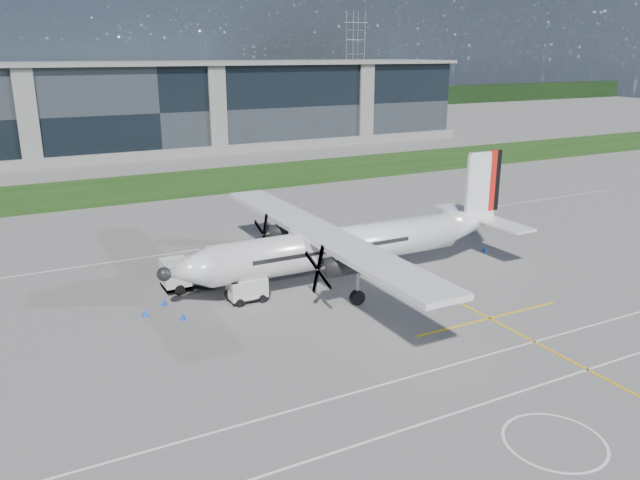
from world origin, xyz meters
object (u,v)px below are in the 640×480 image
Objects in this scene: pylon_east at (355,59)px; safety_cone_nose_stbd at (164,302)px; fuel_tanker_truck at (199,270)px; safety_cone_tail at (485,249)px; safety_cone_fwd at (145,313)px; safety_cone_nose_port at (183,316)px; ground_crew_person at (237,275)px; baggage_tug at (247,290)px; turboprop_aircraft at (351,223)px.

safety_cone_nose_stbd is (-100.88, -143.51, -14.75)m from pylon_east.
fuel_tanker_truck reaches higher than safety_cone_tail.
fuel_tanker_truck is 13.80× the size of safety_cone_tail.
safety_cone_nose_port is at bearing -40.18° from safety_cone_fwd.
safety_cone_tail is at bearing 0.50° from safety_cone_fwd.
safety_cone_nose_port is (-5.38, -3.99, -0.73)m from ground_crew_person.
pylon_east is 176.04m from safety_cone_nose_stbd.
pylon_east is at bearing 55.59° from safety_cone_nose_port.
pylon_east reaches higher than safety_cone_tail.
safety_cone_fwd is 1.00× the size of safety_cone_tail.
baggage_tug is 5.19m from safety_cone_nose_port.
fuel_tanker_truck is at bearing 172.25° from safety_cone_tail.
ground_crew_person is 3.94× the size of safety_cone_nose_stbd.
ground_crew_person is (-8.56, 2.41, -3.63)m from turboprop_aircraft.
safety_cone_fwd is at bearing 174.24° from baggage_tug.
turboprop_aircraft is 14.69m from safety_cone_nose_port.
pylon_east is at bearing 56.76° from baggage_tug.
pylon_east is 172.05m from fuel_tanker_truck.
turboprop_aircraft reaches higher than safety_cone_nose_stbd.
safety_cone_nose_port is 1.00× the size of safety_cone_tail.
baggage_tug is (-95.35, -145.51, -14.13)m from pylon_east.
ground_crew_person is 5.98m from safety_cone_nose_stbd.
turboprop_aircraft is 14.95m from safety_cone_tail.
fuel_tanker_truck is 3.50× the size of ground_crew_person.
baggage_tug is at bearing 12.02° from safety_cone_nose_port.
turboprop_aircraft is at bearing -120.81° from pylon_east.
baggage_tug is at bearing -63.83° from fuel_tanker_truck.
baggage_tug is 5.78× the size of safety_cone_nose_port.
fuel_tanker_truck reaches higher than safety_cone_fwd.
safety_cone_tail is at bearing 1.92° from turboprop_aircraft.
turboprop_aircraft is at bearing -5.90° from safety_cone_nose_stbd.
pylon_east reaches higher than fuel_tanker_truck.
ground_crew_person is 6.74m from safety_cone_nose_port.
ground_crew_person reaches higher than baggage_tug.
pylon_east reaches higher than safety_cone_fwd.
turboprop_aircraft reaches higher than fuel_tanker_truck.
pylon_east is 0.97× the size of turboprop_aircraft.
turboprop_aircraft is 61.54× the size of safety_cone_tail.
safety_cone_tail is (30.35, 0.27, 0.00)m from safety_cone_fwd.
safety_cone_tail is (-72.17, -144.52, -14.75)m from pylon_east.
safety_cone_fwd is (-7.17, 0.72, -0.62)m from baggage_tug.
safety_cone_fwd is (-16.07, 0.21, -4.37)m from turboprop_aircraft.
safety_cone_nose_stbd is at bearing 174.10° from turboprop_aircraft.
turboprop_aircraft is 15.14m from safety_cone_nose_stbd.
safety_cone_fwd is at bearing 179.24° from turboprop_aircraft.
safety_cone_fwd is at bearing -125.30° from pylon_east.
pylon_east reaches higher than turboprop_aircraft.
turboprop_aircraft is 10.65× the size of baggage_tug.
safety_cone_nose_stbd is 28.73m from safety_cone_tail.
turboprop_aircraft reaches higher than baggage_tug.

